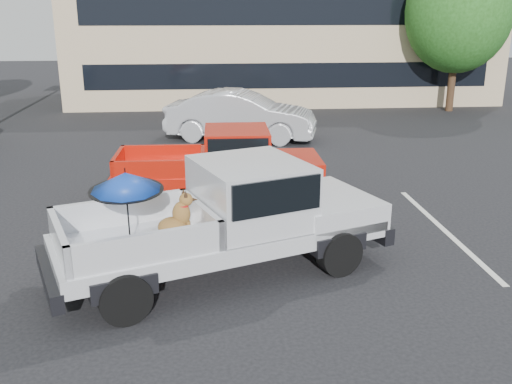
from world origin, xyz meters
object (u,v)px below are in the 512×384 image
tree_back (345,8)px  red_pickup (231,161)px  silver_sedan (241,116)px  silver_pickup (238,211)px  tree_right (459,12)px

tree_back → red_pickup: bearing=-110.3°
tree_back → silver_sedan: size_ratio=1.41×
silver_pickup → red_pickup: silver_pickup is taller
silver_pickup → silver_sedan: silver_pickup is taller
tree_right → tree_back: tree_back is taller
tree_right → tree_back: bearing=110.6°
tree_back → silver_pickup: (-7.26, -23.46, -3.36)m
tree_right → red_pickup: tree_right is taller
tree_right → silver_pickup: tree_right is taller
tree_back → silver_pickup: bearing=-107.2°
tree_right → red_pickup: 15.73m
tree_right → silver_sedan: (-9.57, -5.12, -3.37)m
tree_right → silver_sedan: bearing=-151.9°
tree_right → silver_pickup: bearing=-123.6°
red_pickup → silver_sedan: bearing=85.3°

